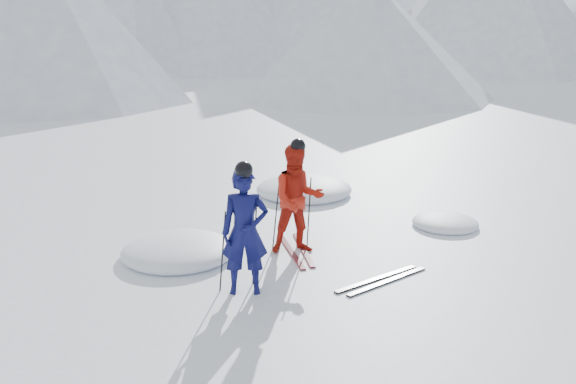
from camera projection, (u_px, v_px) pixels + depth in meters
name	position (u px, v px, depth m)	size (l,w,h in m)	color
ground	(393.00, 245.00, 11.02)	(160.00, 160.00, 0.00)	white
skier_blue	(245.00, 232.00, 8.86)	(0.69, 0.45, 1.89)	#0B0C43
skier_red	(298.00, 199.00, 10.48)	(0.93, 0.72, 1.91)	#B51C0E
pole_blue_left	(223.00, 252.00, 8.95)	(0.02, 0.02, 1.26)	black
pole_blue_right	(255.00, 244.00, 9.26)	(0.02, 0.02, 1.26)	black
pole_red_left	(276.00, 215.00, 10.66)	(0.02, 0.02, 1.27)	black
pole_red_right	(309.00, 212.00, 10.82)	(0.02, 0.02, 1.27)	black
ski_worn_left	(291.00, 252.00, 10.68)	(0.09, 1.70, 0.03)	black
ski_worn_right	(304.00, 249.00, 10.78)	(0.09, 1.70, 0.03)	black
ski_loose_a	(377.00, 279.00, 9.53)	(0.09, 1.70, 0.03)	black
ski_loose_b	(388.00, 281.00, 9.44)	(0.09, 1.70, 0.03)	black
snow_lumps	(281.00, 215.00, 12.80)	(6.87, 5.14, 0.50)	white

